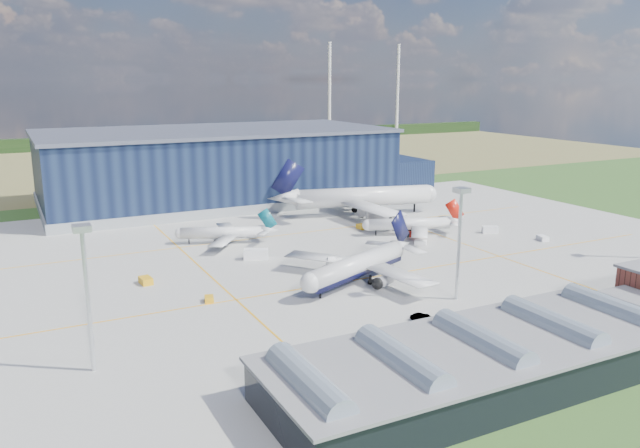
{
  "coord_description": "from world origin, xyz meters",
  "views": [
    {
      "loc": [
        -69.1,
        -124.15,
        43.6
      ],
      "look_at": [
        2.84,
        16.86,
        6.78
      ],
      "focal_mm": 35.0,
      "sensor_mm": 36.0,
      "label": 1
    }
  ],
  "objects_px": {
    "gse_van_b": "(490,230)",
    "gse_tug_c": "(362,227)",
    "gse_tug_a": "(146,281)",
    "gse_tug_b": "(209,299)",
    "airliner_navy": "(357,255)",
    "airstair": "(331,269)",
    "gse_cart_b": "(421,243)",
    "light_mast_center": "(460,225)",
    "car_b": "(421,317)",
    "gse_van_a": "(256,254)",
    "gse_cart_a": "(543,238)",
    "hangar": "(224,168)",
    "light_mast_west": "(86,275)",
    "airliner_widebody": "(364,187)",
    "airliner_red": "(409,218)",
    "airliner_regional": "(222,227)"
  },
  "relations": [
    {
      "from": "gse_van_b",
      "to": "gse_tug_c",
      "type": "height_order",
      "value": "gse_van_b"
    },
    {
      "from": "gse_tug_a",
      "to": "gse_tug_b",
      "type": "distance_m",
      "value": 19.28
    },
    {
      "from": "airliner_navy",
      "to": "airstair",
      "type": "bearing_deg",
      "value": -100.27
    },
    {
      "from": "gse_tug_b",
      "to": "gse_cart_b",
      "type": "distance_m",
      "value": 66.15
    },
    {
      "from": "gse_tug_b",
      "to": "gse_tug_c",
      "type": "height_order",
      "value": "gse_tug_c"
    },
    {
      "from": "light_mast_center",
      "to": "gse_van_b",
      "type": "relative_size",
      "value": 5.07
    },
    {
      "from": "light_mast_center",
      "to": "car_b",
      "type": "distance_m",
      "value": 20.57
    },
    {
      "from": "airliner_navy",
      "to": "gse_tug_b",
      "type": "height_order",
      "value": "airliner_navy"
    },
    {
      "from": "gse_cart_b",
      "to": "airstair",
      "type": "xyz_separation_m",
      "value": [
        -33.77,
        -11.97,
        0.76
      ]
    },
    {
      "from": "gse_van_a",
      "to": "gse_tug_c",
      "type": "bearing_deg",
      "value": -45.26
    },
    {
      "from": "gse_tug_b",
      "to": "airstair",
      "type": "distance_m",
      "value": 30.61
    },
    {
      "from": "light_mast_center",
      "to": "gse_tug_b",
      "type": "distance_m",
      "value": 52.13
    },
    {
      "from": "gse_cart_a",
      "to": "gse_van_b",
      "type": "xyz_separation_m",
      "value": [
        -6.96,
        13.3,
        0.33
      ]
    },
    {
      "from": "gse_tug_a",
      "to": "gse_tug_b",
      "type": "bearing_deg",
      "value": -68.19
    },
    {
      "from": "gse_tug_a",
      "to": "airstair",
      "type": "bearing_deg",
      "value": -23.39
    },
    {
      "from": "gse_tug_b",
      "to": "light_mast_center",
      "type": "bearing_deg",
      "value": -10.57
    },
    {
      "from": "hangar",
      "to": "light_mast_west",
      "type": "height_order",
      "value": "hangar"
    },
    {
      "from": "gse_tug_a",
      "to": "airliner_widebody",
      "type": "bearing_deg",
      "value": 20.74
    },
    {
      "from": "airliner_widebody",
      "to": "gse_van_a",
      "type": "height_order",
      "value": "airliner_widebody"
    },
    {
      "from": "gse_van_b",
      "to": "airstair",
      "type": "xyz_separation_m",
      "value": [
        -59.66,
        -13.68,
        0.39
      ]
    },
    {
      "from": "airliner_red",
      "to": "gse_cart_b",
      "type": "relative_size",
      "value": 9.96
    },
    {
      "from": "light_mast_center",
      "to": "car_b",
      "type": "xyz_separation_m",
      "value": [
        -13.03,
        -5.9,
        -14.79
      ]
    },
    {
      "from": "light_mast_west",
      "to": "hangar",
      "type": "bearing_deg",
      "value": 63.29
    },
    {
      "from": "gse_cart_b",
      "to": "airliner_red",
      "type": "bearing_deg",
      "value": 25.08
    },
    {
      "from": "gse_tug_a",
      "to": "gse_tug_b",
      "type": "relative_size",
      "value": 1.4
    },
    {
      "from": "car_b",
      "to": "gse_van_b",
      "type": "bearing_deg",
      "value": -40.98
    },
    {
      "from": "airliner_widebody",
      "to": "light_mast_center",
      "type": "bearing_deg",
      "value": -93.97
    },
    {
      "from": "airliner_regional",
      "to": "gse_van_a",
      "type": "distance_m",
      "value": 19.32
    },
    {
      "from": "gse_tug_a",
      "to": "gse_tug_c",
      "type": "xyz_separation_m",
      "value": [
        68.24,
        22.56,
        -0.05
      ]
    },
    {
      "from": "gse_van_a",
      "to": "gse_cart_a",
      "type": "relative_size",
      "value": 1.84
    },
    {
      "from": "gse_van_a",
      "to": "gse_cart_a",
      "type": "bearing_deg",
      "value": -80.38
    },
    {
      "from": "gse_tug_b",
      "to": "airstair",
      "type": "xyz_separation_m",
      "value": [
        30.23,
        4.75,
        0.85
      ]
    },
    {
      "from": "gse_cart_b",
      "to": "car_b",
      "type": "distance_m",
      "value": 54.39
    },
    {
      "from": "light_mast_center",
      "to": "airliner_red",
      "type": "relative_size",
      "value": 0.75
    },
    {
      "from": "airliner_regional",
      "to": "car_b",
      "type": "xyz_separation_m",
      "value": [
        15.24,
        -70.16,
        -3.98
      ]
    },
    {
      "from": "airliner_regional",
      "to": "gse_cart_b",
      "type": "xyz_separation_m",
      "value": [
        47.13,
        -26.1,
        -3.96
      ]
    },
    {
      "from": "airliner_navy",
      "to": "gse_van_b",
      "type": "distance_m",
      "value": 61.93
    },
    {
      "from": "airliner_regional",
      "to": "gse_tug_b",
      "type": "relative_size",
      "value": 10.69
    },
    {
      "from": "gse_tug_b",
      "to": "airliner_red",
      "type": "bearing_deg",
      "value": 37.04
    },
    {
      "from": "gse_cart_b",
      "to": "car_b",
      "type": "xyz_separation_m",
      "value": [
        -31.89,
        -44.06,
        -0.02
      ]
    },
    {
      "from": "light_mast_center",
      "to": "gse_tug_b",
      "type": "bearing_deg",
      "value": 154.6
    },
    {
      "from": "hangar",
      "to": "gse_cart_b",
      "type": "height_order",
      "value": "hangar"
    },
    {
      "from": "airliner_widebody",
      "to": "gse_tug_c",
      "type": "relative_size",
      "value": 17.38
    },
    {
      "from": "hangar",
      "to": "gse_tug_a",
      "type": "height_order",
      "value": "hangar"
    },
    {
      "from": "gse_tug_a",
      "to": "airstair",
      "type": "height_order",
      "value": "airstair"
    },
    {
      "from": "gse_van_a",
      "to": "airstair",
      "type": "distance_m",
      "value": 22.05
    },
    {
      "from": "gse_tug_b",
      "to": "gse_van_b",
      "type": "height_order",
      "value": "gse_van_b"
    },
    {
      "from": "airliner_widebody",
      "to": "gse_cart_a",
      "type": "xyz_separation_m",
      "value": [
        26.89,
        -51.66,
        -8.65
      ]
    },
    {
      "from": "light_mast_center",
      "to": "airliner_regional",
      "type": "distance_m",
      "value": 71.03
    },
    {
      "from": "hangar",
      "to": "airliner_widebody",
      "type": "relative_size",
      "value": 2.53
    }
  ]
}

